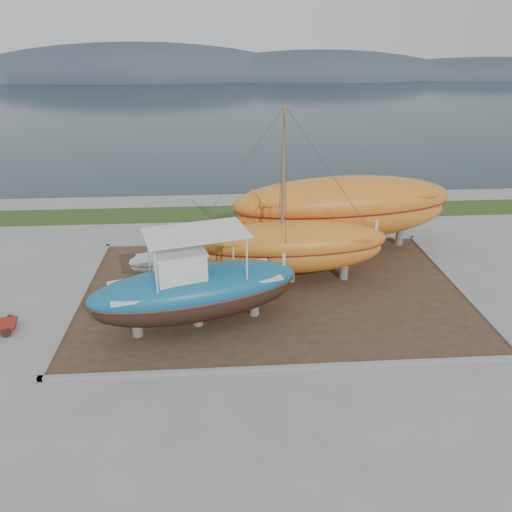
{
  "coord_description": "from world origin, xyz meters",
  "views": [
    {
      "loc": [
        -2.31,
        -17.22,
        11.57
      ],
      "look_at": [
        -0.83,
        4.0,
        1.94
      ],
      "focal_mm": 35.0,
      "sensor_mm": 36.0,
      "label": 1
    }
  ],
  "objects_px": {
    "blue_caique": "(196,280)",
    "orange_bare_hull": "(342,215)",
    "orange_sailboat": "(293,200)",
    "white_dinghy": "(172,262)"
  },
  "relations": [
    {
      "from": "white_dinghy",
      "to": "orange_bare_hull",
      "type": "xyz_separation_m",
      "value": [
        9.38,
        2.55,
        1.4
      ]
    },
    {
      "from": "blue_caique",
      "to": "orange_sailboat",
      "type": "height_order",
      "value": "orange_sailboat"
    },
    {
      "from": "blue_caique",
      "to": "white_dinghy",
      "type": "height_order",
      "value": "blue_caique"
    },
    {
      "from": "white_dinghy",
      "to": "orange_sailboat",
      "type": "height_order",
      "value": "orange_sailboat"
    },
    {
      "from": "orange_sailboat",
      "to": "orange_bare_hull",
      "type": "height_order",
      "value": "orange_sailboat"
    },
    {
      "from": "orange_bare_hull",
      "to": "blue_caique",
      "type": "bearing_deg",
      "value": -142.51
    },
    {
      "from": "white_dinghy",
      "to": "orange_sailboat",
      "type": "distance_m",
      "value": 7.11
    },
    {
      "from": "blue_caique",
      "to": "orange_bare_hull",
      "type": "height_order",
      "value": "blue_caique"
    },
    {
      "from": "blue_caique",
      "to": "orange_bare_hull",
      "type": "distance_m",
      "value": 10.95
    },
    {
      "from": "blue_caique",
      "to": "orange_sailboat",
      "type": "xyz_separation_m",
      "value": [
        4.49,
        3.8,
        2.15
      ]
    }
  ]
}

